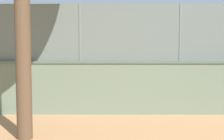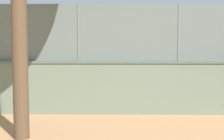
% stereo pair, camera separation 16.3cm
% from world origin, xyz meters
% --- Properties ---
extents(ground_plane, '(260.00, 260.00, 0.00)m').
position_xyz_m(ground_plane, '(0.00, 0.00, 0.00)').
color(ground_plane, tan).
extents(player_baseline_waiting, '(1.19, 0.70, 1.55)m').
position_xyz_m(player_baseline_waiting, '(5.83, 3.91, 0.91)').
color(player_baseline_waiting, '#B2B2B2').
rests_on(player_baseline_waiting, ground_plane).
extents(player_at_service_line, '(1.00, 0.78, 1.68)m').
position_xyz_m(player_at_service_line, '(-0.00, 1.84, 0.99)').
color(player_at_service_line, black).
rests_on(player_at_service_line, ground_plane).
extents(sports_ball, '(0.20, 0.20, 0.20)m').
position_xyz_m(sports_ball, '(5.12, 5.12, 0.10)').
color(sports_ball, '#3399D8').
rests_on(sports_ball, ground_plane).
extents(courtside_bench, '(1.61, 0.44, 0.87)m').
position_xyz_m(courtside_bench, '(-0.31, 7.68, 0.46)').
color(courtside_bench, gray).
rests_on(courtside_bench, ground_plane).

